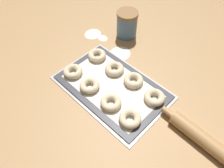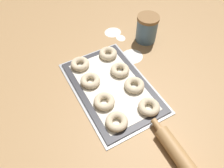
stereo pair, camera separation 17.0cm
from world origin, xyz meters
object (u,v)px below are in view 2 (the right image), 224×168
Objects in this scene: bagel_front_mid_right at (104,101)px; bagel_front_far_right at (117,122)px; baking_tray at (112,87)px; bagel_back_far_left at (108,54)px; bagel_front_mid_left at (90,81)px; bagel_front_far_left at (80,64)px; flour_canister at (147,28)px; bagel_back_far_right at (149,107)px; bagel_back_mid_left at (120,70)px; bagel_back_mid_right at (134,85)px.

bagel_front_far_right is (0.11, -0.00, 0.00)m from bagel_front_mid_right.
baking_tray is at bearing 131.73° from bagel_front_mid_right.
bagel_front_far_right and bagel_back_far_left have the same top height.
bagel_front_mid_left is (-0.06, -0.07, 0.02)m from baking_tray.
bagel_front_far_left is 0.11m from bagel_front_mid_left.
bagel_front_far_right is (0.35, -0.00, 0.00)m from bagel_front_far_left.
bagel_front_far_right is at bearing -0.26° from bagel_front_far_left.
flour_canister is (-0.20, 0.32, 0.07)m from baking_tray.
bagel_front_far_left is 0.15m from bagel_back_far_left.
bagel_front_far_left and bagel_front_far_right have the same top height.
bagel_front_mid_right is 0.28m from bagel_back_far_left.
bagel_back_far_right is 0.45m from flour_canister.
baking_tray is at bearing -157.70° from bagel_back_far_right.
bagel_front_far_left is 1.00× the size of bagel_back_far_right.
bagel_front_far_left is 1.00× the size of bagel_back_mid_left.
bagel_front_mid_right is 0.18m from bagel_back_far_right.
bagel_front_far_left is (-0.18, -0.07, 0.02)m from baking_tray.
bagel_back_far_right is at bearing 22.30° from baking_tray.
bagel_back_mid_right is (0.23, 0.00, 0.00)m from bagel_back_far_left.
bagel_back_mid_left is at bearing 126.95° from baking_tray.
bagel_front_mid_right is 0.11m from bagel_front_far_right.
bagel_back_mid_right is (0.11, 0.01, 0.00)m from bagel_back_mid_left.
bagel_front_far_right is 0.15m from bagel_back_far_right.
bagel_front_mid_left is 1.00× the size of bagel_front_mid_right.
bagel_back_mid_left and bagel_back_mid_right have the same top height.
bagel_back_far_left is at bearing 156.47° from bagel_front_far_right.
bagel_front_mid_left is 1.00× the size of bagel_back_far_left.
baking_tray is 0.10m from bagel_front_mid_right.
flour_canister reaches higher than bagel_front_far_right.
bagel_front_mid_right is at bearing -85.65° from bagel_back_mid_right.
flour_canister is (-0.02, 0.24, 0.05)m from bagel_back_far_left.
bagel_front_mid_left is 0.23m from bagel_front_far_right.
bagel_front_mid_left is 0.62× the size of flour_canister.
flour_canister reaches higher than bagel_back_far_right.
flour_canister is at bearing 124.20° from bagel_front_mid_right.
flour_canister is (-0.26, 0.39, 0.05)m from bagel_front_mid_right.
bagel_back_far_left is (-0.18, 0.08, 0.02)m from baking_tray.
bagel_back_far_left is 0.35m from bagel_back_far_right.
bagel_front_mid_left is 0.13m from bagel_front_mid_right.
bagel_front_far_left is at bearing -86.89° from flour_canister.
bagel_front_mid_left and bagel_back_far_right have the same top height.
bagel_back_mid_right is at bearing 53.19° from bagel_front_mid_left.
bagel_front_far_right is at bearing -46.57° from flour_canister.
flour_canister reaches higher than baking_tray.
bagel_front_far_right is 0.54m from flour_canister.
bagel_front_far_left is at bearing 179.18° from bagel_front_mid_left.
bagel_back_mid_right is at bearing 175.68° from bagel_back_far_right.
bagel_back_mid_left is 0.29m from flour_canister.
bagel_back_far_left is at bearing 177.77° from bagel_back_mid_left.
bagel_back_mid_left is at bearing -59.23° from flour_canister.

